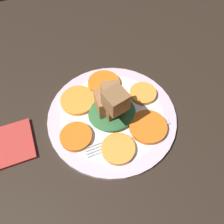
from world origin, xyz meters
The scene contains 10 objects.
table_slab centered at (0.00, 0.00, 1.00)cm, with size 120.00×120.00×2.00cm, color black.
plate centered at (0.00, 0.00, 2.52)cm, with size 30.09×30.09×1.05cm.
carrot_slice_0 centered at (6.22, -6.26, 3.63)cm, with size 8.45×8.45×1.06cm, color orange.
carrot_slice_1 centered at (9.19, 2.68, 3.63)cm, with size 6.57×6.57×1.06cm, color orange.
carrot_slice_2 centered at (1.30, 9.16, 3.63)cm, with size 8.11×8.11×1.06cm, color orange.
carrot_slice_3 centered at (-6.30, 6.37, 3.63)cm, with size 8.44×8.44×1.06cm, color orange.
carrot_slice_4 centered at (-9.44, -2.82, 3.63)cm, with size 6.99×6.99×1.06cm, color orange.
carrot_slice_5 centered at (-1.94, -8.74, 3.63)cm, with size 7.12×7.12×1.06cm, color orange.
center_pile centered at (-0.08, -0.09, 6.89)cm, with size 11.10×9.99×10.25cm.
fork centered at (0.87, -6.87, 3.30)cm, with size 20.02×2.47×0.40cm.
Camera 1 is at (-9.77, -25.47, 46.22)cm, focal length 35.00 mm.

